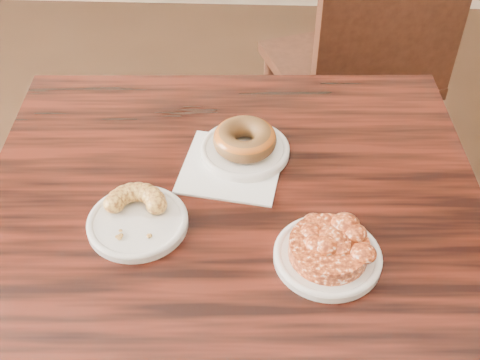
{
  "coord_description": "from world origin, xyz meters",
  "views": [
    {
      "loc": [
        0.13,
        -0.45,
        1.49
      ],
      "look_at": [
        0.1,
        0.29,
        0.8
      ],
      "focal_mm": 45.0,
      "sensor_mm": 36.0,
      "label": 1
    }
  ],
  "objects_px": {
    "cruller_fragment": "(136,213)",
    "glazed_donut": "(245,139)",
    "cafe_table": "(234,343)",
    "chair_far": "(348,69)",
    "apple_fritter": "(329,246)"
  },
  "relations": [
    {
      "from": "chair_far",
      "to": "cruller_fragment",
      "type": "distance_m",
      "value": 1.12
    },
    {
      "from": "cafe_table",
      "to": "apple_fritter",
      "type": "xyz_separation_m",
      "value": [
        0.15,
        -0.08,
        0.41
      ]
    },
    {
      "from": "chair_far",
      "to": "apple_fritter",
      "type": "distance_m",
      "value": 1.09
    },
    {
      "from": "cafe_table",
      "to": "glazed_donut",
      "type": "relative_size",
      "value": 7.46
    },
    {
      "from": "chair_far",
      "to": "apple_fritter",
      "type": "relative_size",
      "value": 5.32
    },
    {
      "from": "apple_fritter",
      "to": "glazed_donut",
      "type": "bearing_deg",
      "value": 119.27
    },
    {
      "from": "cruller_fragment",
      "to": "cafe_table",
      "type": "bearing_deg",
      "value": 6.15
    },
    {
      "from": "chair_far",
      "to": "cruller_fragment",
      "type": "xyz_separation_m",
      "value": [
        -0.47,
        -0.96,
        0.33
      ]
    },
    {
      "from": "chair_far",
      "to": "apple_fritter",
      "type": "xyz_separation_m",
      "value": [
        -0.16,
        -1.02,
        0.33
      ]
    },
    {
      "from": "cafe_table",
      "to": "glazed_donut",
      "type": "height_order",
      "value": "glazed_donut"
    },
    {
      "from": "cafe_table",
      "to": "chair_far",
      "type": "distance_m",
      "value": 1.0
    },
    {
      "from": "cruller_fragment",
      "to": "glazed_donut",
      "type": "bearing_deg",
      "value": 47.71
    },
    {
      "from": "cruller_fragment",
      "to": "apple_fritter",
      "type": "bearing_deg",
      "value": -10.93
    },
    {
      "from": "cafe_table",
      "to": "apple_fritter",
      "type": "bearing_deg",
      "value": -29.0
    },
    {
      "from": "cafe_table",
      "to": "chair_far",
      "type": "relative_size",
      "value": 0.98
    }
  ]
}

